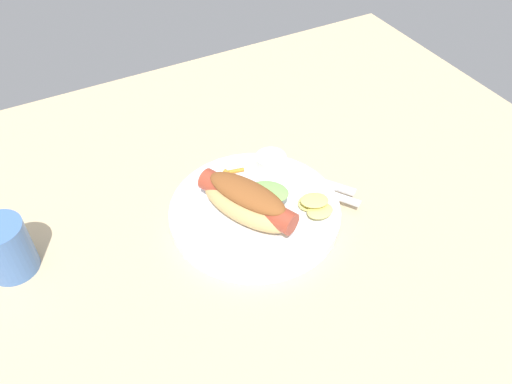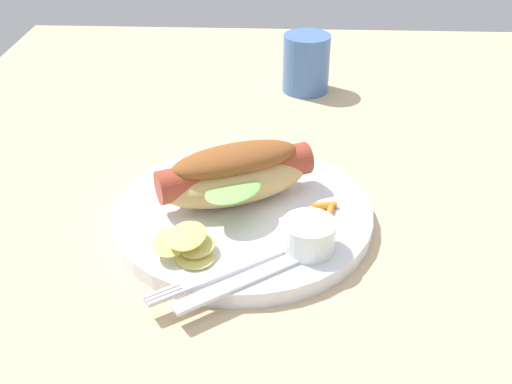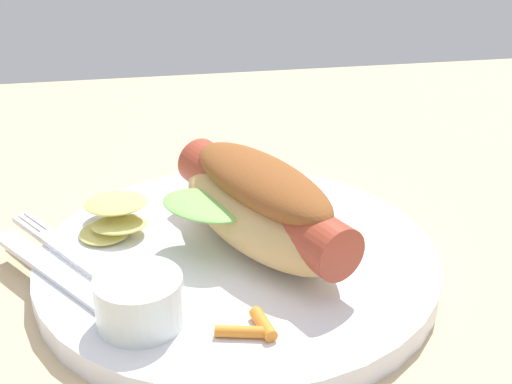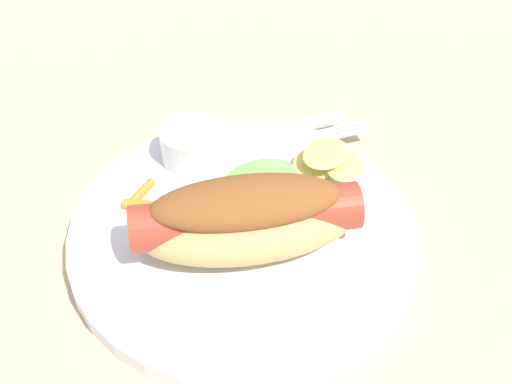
{
  "view_description": "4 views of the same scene",
  "coord_description": "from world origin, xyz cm",
  "views": [
    {
      "loc": [
        -23.07,
        -49.74,
        57.36
      ],
      "look_at": [
        1.82,
        -3.22,
        6.17
      ],
      "focal_mm": 36.33,
      "sensor_mm": 36.0,
      "label": 1
    },
    {
      "loc": [
        54.21,
        1.67,
        36.36
      ],
      "look_at": [
        2.35,
        -0.73,
        3.61
      ],
      "focal_mm": 44.12,
      "sensor_mm": 36.0,
      "label": 2
    },
    {
      "loc": [
        7.66,
        37.85,
        26.29
      ],
      "look_at": [
        0.78,
        -3.52,
        5.15
      ],
      "focal_mm": 51.36,
      "sensor_mm": 36.0,
      "label": 3
    },
    {
      "loc": [
        -29.77,
        -12.54,
        38.38
      ],
      "look_at": [
        2.06,
        -3.11,
        5.79
      ],
      "focal_mm": 47.37,
      "sensor_mm": 36.0,
      "label": 4
    }
  ],
  "objects": [
    {
      "name": "sauce_ramekin",
      "position": [
        8.54,
        4.3,
        3.04
      ],
      "size": [
        4.88,
        4.88,
        2.88
      ],
      "primitive_type": "cylinder",
      "color": "white",
      "rests_on": "plate"
    },
    {
      "name": "knife",
      "position": [
        13.05,
        -0.7,
        1.78
      ],
      "size": [
        9.76,
        12.63,
        0.36
      ],
      "primitive_type": "cube",
      "rotation": [
        0.0,
        0.0,
        5.34
      ],
      "color": "silver",
      "rests_on": "plate"
    },
    {
      "name": "chips_pile",
      "position": [
        9.99,
        -6.51,
        2.72
      ],
      "size": [
        5.73,
        6.51,
        2.45
      ],
      "color": "#DCD06B",
      "rests_on": "plate"
    },
    {
      "name": "ground_plane",
      "position": [
        0.0,
        0.0,
        -0.9
      ],
      "size": [
        120.0,
        90.0,
        1.8
      ],
      "primitive_type": "cube",
      "color": "tan"
    },
    {
      "name": "fork",
      "position": [
        12.28,
        -2.77,
        1.8
      ],
      "size": [
        9.16,
        12.59,
        0.4
      ],
      "rotation": [
        0.0,
        0.0,
        5.31
      ],
      "color": "silver",
      "rests_on": "plate"
    },
    {
      "name": "plate",
      "position": [
        2.25,
        -2.04,
        0.8
      ],
      "size": [
        25.79,
        25.79,
        1.6
      ],
      "primitive_type": "cylinder",
      "color": "white",
      "rests_on": "ground_plane"
    },
    {
      "name": "hot_dog",
      "position": [
        0.61,
        -2.85,
        4.58
      ],
      "size": [
        13.37,
        16.53,
        5.95
      ],
      "rotation": [
        0.0,
        0.0,
        5.15
      ],
      "color": "tan",
      "rests_on": "plate"
    },
    {
      "name": "carrot_garnish",
      "position": [
        2.56,
        6.29,
        1.95
      ],
      "size": [
        3.35,
        2.52,
        0.74
      ],
      "color": "orange",
      "rests_on": "plate"
    },
    {
      "name": "drinking_cup",
      "position": [
        -31.59,
        4.87,
        4.11
      ],
      "size": [
        6.66,
        6.66,
        8.22
      ],
      "primitive_type": "cylinder",
      "color": "#4770B2",
      "rests_on": "ground_plane"
    }
  ]
}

